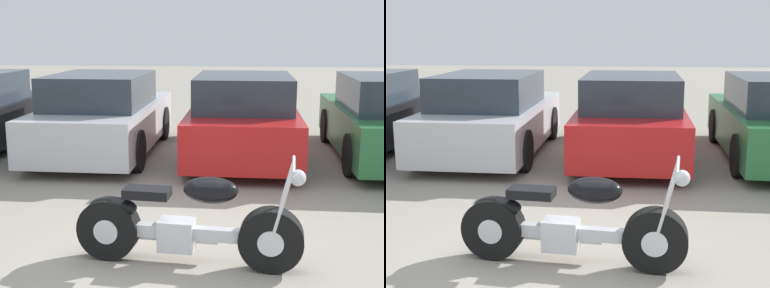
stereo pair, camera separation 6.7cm
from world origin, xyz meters
The scene contains 4 objects.
ground_plane centered at (0.00, 0.00, 0.00)m, with size 60.00×60.00×0.00m, color gray.
motorcycle centered at (0.15, 0.03, 0.40)m, with size 2.19×0.65×1.05m.
parked_car_silver centered at (-1.88, 4.69, 0.69)m, with size 1.90×4.31×1.47m.
parked_car_red centered at (0.65, 4.66, 0.69)m, with size 1.90×4.31×1.47m.
Camera 2 is at (0.78, -4.76, 2.20)m, focal length 50.00 mm.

